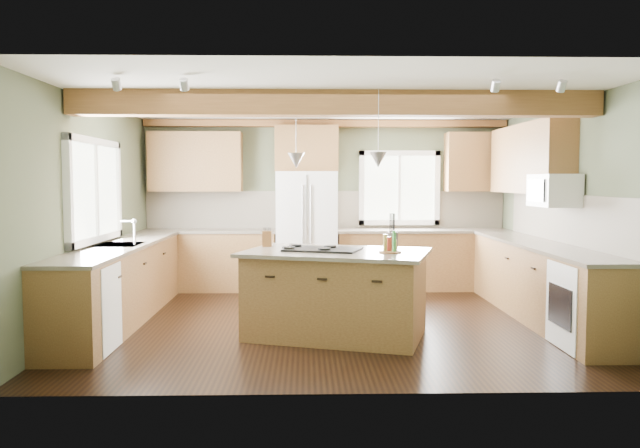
{
  "coord_description": "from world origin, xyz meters",
  "views": [
    {
      "loc": [
        -0.32,
        -7.26,
        1.67
      ],
      "look_at": [
        -0.14,
        0.3,
        1.14
      ],
      "focal_mm": 35.0,
      "sensor_mm": 36.0,
      "label": 1
    }
  ],
  "objects": [
    {
      "name": "knife_block",
      "position": [
        -0.75,
        -0.24,
        1.01
      ],
      "size": [
        0.11,
        0.08,
        0.18
      ],
      "primitive_type": "cube",
      "rotation": [
        0.0,
        0.0,
        -0.04
      ],
      "color": "brown",
      "rests_on": "island_top"
    },
    {
      "name": "faucet",
      "position": [
        -2.32,
        0.05,
        1.05
      ],
      "size": [
        0.02,
        0.02,
        0.28
      ],
      "primitive_type": "cylinder",
      "color": "#B2B2B7",
      "rests_on": "sink"
    },
    {
      "name": "ceiling_beam",
      "position": [
        0.0,
        -0.67,
        2.47
      ],
      "size": [
        5.55,
        0.26,
        0.26
      ],
      "primitive_type": "cube",
      "color": "brown",
      "rests_on": "ceiling"
    },
    {
      "name": "floor",
      "position": [
        0.0,
        0.0,
        0.0
      ],
      "size": [
        5.6,
        5.6,
        0.0
      ],
      "primitive_type": "plane",
      "color": "black",
      "rests_on": "ground"
    },
    {
      "name": "window_back",
      "position": [
        1.15,
        2.48,
        1.55
      ],
      "size": [
        1.1,
        0.04,
        1.0
      ],
      "primitive_type": "cube",
      "color": "white",
      "rests_on": "wall_back"
    },
    {
      "name": "microwave",
      "position": [
        2.58,
        -0.05,
        1.55
      ],
      "size": [
        0.4,
        0.7,
        0.38
      ],
      "primitive_type": "cube",
      "color": "white",
      "rests_on": "wall_right"
    },
    {
      "name": "window_left",
      "position": [
        -2.78,
        0.05,
        1.55
      ],
      "size": [
        0.04,
        1.6,
        1.05
      ],
      "primitive_type": "cube",
      "color": "white",
      "rests_on": "wall_left"
    },
    {
      "name": "soffit_trim",
      "position": [
        0.0,
        2.4,
        2.54
      ],
      "size": [
        5.55,
        0.2,
        0.1
      ],
      "primitive_type": "cube",
      "color": "brown",
      "rests_on": "ceiling"
    },
    {
      "name": "backsplash_right",
      "position": [
        2.78,
        0.05,
        1.21
      ],
      "size": [
        0.03,
        3.7,
        0.58
      ],
      "primitive_type": "cube",
      "color": "brown",
      "rests_on": "wall_right"
    },
    {
      "name": "wall_left",
      "position": [
        -2.8,
        0.0,
        1.3
      ],
      "size": [
        0.0,
        5.0,
        5.0
      ],
      "primitive_type": "plane",
      "rotation": [
        1.57,
        0.0,
        1.57
      ],
      "color": "#4C563D",
      "rests_on": "ground"
    },
    {
      "name": "island_top",
      "position": [
        0.01,
        -0.67,
        0.9
      ],
      "size": [
        2.18,
        1.72,
        0.04
      ],
      "primitive_type": "cube",
      "rotation": [
        0.0,
        0.0,
        -0.3
      ],
      "color": "#484035",
      "rests_on": "island"
    },
    {
      "name": "base_cab_back_right",
      "position": [
        1.49,
        2.2,
        0.44
      ],
      "size": [
        2.62,
        0.6,
        0.88
      ],
      "primitive_type": "cube",
      "color": "brown",
      "rests_on": "floor"
    },
    {
      "name": "ceiling",
      "position": [
        0.0,
        0.0,
        2.6
      ],
      "size": [
        5.6,
        5.6,
        0.0
      ],
      "primitive_type": "plane",
      "rotation": [
        3.14,
        0.0,
        0.0
      ],
      "color": "silver",
      "rests_on": "wall_back"
    },
    {
      "name": "base_cab_left",
      "position": [
        -2.5,
        0.05,
        0.44
      ],
      "size": [
        0.6,
        3.7,
        0.88
      ],
      "primitive_type": "cube",
      "color": "brown",
      "rests_on": "floor"
    },
    {
      "name": "counter_back_right",
      "position": [
        1.49,
        2.2,
        0.9
      ],
      "size": [
        2.66,
        0.64,
        0.04
      ],
      "primitive_type": "cube",
      "color": "#484035",
      "rests_on": "base_cab_back_right"
    },
    {
      "name": "oven",
      "position": [
        2.49,
        -1.25,
        0.43
      ],
      "size": [
        0.6,
        0.72,
        0.84
      ],
      "primitive_type": "cube",
      "color": "white",
      "rests_on": "floor"
    },
    {
      "name": "wall_right",
      "position": [
        2.8,
        0.0,
        1.3
      ],
      "size": [
        0.0,
        5.0,
        5.0
      ],
      "primitive_type": "plane",
      "rotation": [
        1.57,
        0.0,
        -1.57
      ],
      "color": "#4C563D",
      "rests_on": "ground"
    },
    {
      "name": "counter_left",
      "position": [
        -2.5,
        0.05,
        0.9
      ],
      "size": [
        0.64,
        3.74,
        0.04
      ],
      "primitive_type": "cube",
      "color": "#484035",
      "rests_on": "base_cab_left"
    },
    {
      "name": "upper_cab_right",
      "position": [
        2.62,
        0.9,
        1.95
      ],
      "size": [
        0.35,
        2.2,
        0.9
      ],
      "primitive_type": "cube",
      "color": "brown",
      "rests_on": "wall_right"
    },
    {
      "name": "wall_back",
      "position": [
        0.0,
        2.5,
        1.3
      ],
      "size": [
        5.6,
        0.0,
        5.6
      ],
      "primitive_type": "plane",
      "rotation": [
        1.57,
        0.0,
        0.0
      ],
      "color": "#4C563D",
      "rests_on": "ground"
    },
    {
      "name": "island",
      "position": [
        0.01,
        -0.67,
        0.44
      ],
      "size": [
        2.03,
        1.57,
        0.88
      ],
      "primitive_type": "cube",
      "rotation": [
        0.0,
        0.0,
        -0.3
      ],
      "color": "brown",
      "rests_on": "floor"
    },
    {
      "name": "counter_back_left",
      "position": [
        -1.79,
        2.2,
        0.9
      ],
      "size": [
        2.06,
        0.64,
        0.04
      ],
      "primitive_type": "cube",
      "color": "#484035",
      "rests_on": "base_cab_back_left"
    },
    {
      "name": "cooktop",
      "position": [
        -0.13,
        -0.63,
        0.93
      ],
      "size": [
        0.89,
        0.72,
        0.02
      ],
      "primitive_type": "cube",
      "rotation": [
        0.0,
        0.0,
        -0.3
      ],
      "color": "black",
      "rests_on": "island_top"
    },
    {
      "name": "upper_cab_over_fridge",
      "position": [
        -0.3,
        2.33,
        2.15
      ],
      "size": [
        0.96,
        0.35,
        0.7
      ],
      "primitive_type": "cube",
      "color": "brown",
      "rests_on": "wall_back"
    },
    {
      "name": "base_cab_right",
      "position": [
        2.5,
        0.05,
        0.44
      ],
      "size": [
        0.6,
        3.7,
        0.88
      ],
      "primitive_type": "cube",
      "color": "brown",
      "rests_on": "floor"
    },
    {
      "name": "sink",
      "position": [
        -2.5,
        0.05,
        0.91
      ],
      "size": [
        0.5,
        0.65,
        0.03
      ],
      "primitive_type": "cube",
      "color": "#262628",
      "rests_on": "counter_left"
    },
    {
      "name": "base_cab_back_left",
      "position": [
        -1.79,
        2.2,
        0.44
      ],
      "size": [
        2.02,
        0.6,
        0.88
      ],
      "primitive_type": "cube",
      "color": "brown",
      "rests_on": "floor"
    },
    {
      "name": "counter_right",
      "position": [
        2.5,
        0.05,
        0.9
      ],
      "size": [
        0.64,
        3.74,
        0.04
      ],
      "primitive_type": "cube",
      "color": "#484035",
      "rests_on": "base_cab_right"
    },
    {
      "name": "bottle_tray",
      "position": [
        0.56,
        -0.87,
        1.03
      ],
      "size": [
        0.32,
        0.32,
        0.21
      ],
      "primitive_type": null,
      "rotation": [
        0.0,
        0.0,
        -0.53
      ],
      "color": "brown",
      "rests_on": "island_top"
    },
    {
      "name": "pendant_right",
      "position": [
        0.43,
        -0.8,
        1.88
      ],
      "size": [
        0.18,
        0.18,
        0.16
      ],
      "primitive_type": "cone",
      "rotation": [
        3.14,
        0.0,
        0.0
      ],
      "color": "#B2B2B7",
      "rests_on": "ceiling"
    },
    {
      "name": "refrigerator",
      "position": [
        -0.3,
        2.12,
        0.9
      ],
      "size": [
        0.9,
        0.74,
        1.8
      ],
      "primitive_type": "cube",
      "color": "white",
      "rests_on": "floor"
    },
    {
      "name": "backsplash_back",
      "position": [
        0.0,
        2.48,
        1.21
      ],
      "size": [
        5.58,
        0.03,
        0.58
      ],
      "primitive_type": "cube",
      "color": "brown",
      "rests_on": "wall_back"
    },
    {
      "name": "utensil_crock",
      "position": [
        0.64,
        -0.4,
        1.01
      ],
      "size": [
        0.18,
        0.18,
        0.17
      ],
      "primitive_type": "cylinder",
      "rotation": [
        0.0,
        0.0,
        -0.47
      ],
      "color": "#3A322E",
      "rests_on": "island_top"
    },
    {
      "name": "upper_cab_back_left",
      "position": [
        -1.99,
        2.33,
        1.95
      ],
      "size": [
        1.4,
        0.35,
        0.9
      ],
      "primitive_type": "cube",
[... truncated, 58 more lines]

